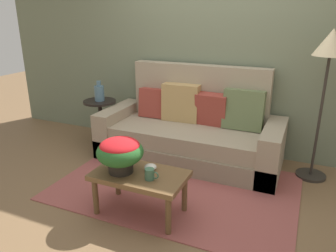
{
  "coord_description": "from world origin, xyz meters",
  "views": [
    {
      "loc": [
        1.15,
        -2.91,
        1.75
      ],
      "look_at": [
        -0.12,
        -0.02,
        0.65
      ],
      "focal_mm": 35.0,
      "sensor_mm": 36.0,
      "label": 1
    }
  ],
  "objects_px": {
    "side_table": "(100,114)",
    "coffee_mug": "(150,174)",
    "floor_lamp": "(329,58)",
    "snack_bowl": "(150,167)",
    "coffee_table": "(140,179)",
    "potted_plant": "(120,152)",
    "couch": "(191,132)",
    "table_vase": "(99,93)"
  },
  "relations": [
    {
      "from": "couch",
      "to": "snack_bowl",
      "type": "xyz_separation_m",
      "value": [
        0.06,
        -1.24,
        0.09
      ]
    },
    {
      "from": "couch",
      "to": "table_vase",
      "type": "relative_size",
      "value": 8.13
    },
    {
      "from": "coffee_table",
      "to": "snack_bowl",
      "type": "height_order",
      "value": "snack_bowl"
    },
    {
      "from": "floor_lamp",
      "to": "snack_bowl",
      "type": "xyz_separation_m",
      "value": [
        -1.35,
        -1.3,
        -0.88
      ]
    },
    {
      "from": "floor_lamp",
      "to": "snack_bowl",
      "type": "distance_m",
      "value": 2.07
    },
    {
      "from": "coffee_table",
      "to": "floor_lamp",
      "type": "distance_m",
      "value": 2.2
    },
    {
      "from": "side_table",
      "to": "snack_bowl",
      "type": "relative_size",
      "value": 5.54
    },
    {
      "from": "couch",
      "to": "coffee_mug",
      "type": "height_order",
      "value": "couch"
    },
    {
      "from": "potted_plant",
      "to": "table_vase",
      "type": "bearing_deg",
      "value": 130.52
    },
    {
      "from": "potted_plant",
      "to": "coffee_mug",
      "type": "relative_size",
      "value": 3.23
    },
    {
      "from": "couch",
      "to": "coffee_table",
      "type": "height_order",
      "value": "couch"
    },
    {
      "from": "side_table",
      "to": "coffee_mug",
      "type": "height_order",
      "value": "side_table"
    },
    {
      "from": "coffee_table",
      "to": "side_table",
      "type": "relative_size",
      "value": 1.34
    },
    {
      "from": "side_table",
      "to": "table_vase",
      "type": "distance_m",
      "value": 0.3
    },
    {
      "from": "table_vase",
      "to": "coffee_table",
      "type": "bearing_deg",
      "value": -44.64
    },
    {
      "from": "potted_plant",
      "to": "side_table",
      "type": "bearing_deg",
      "value": 130.69
    },
    {
      "from": "couch",
      "to": "snack_bowl",
      "type": "bearing_deg",
      "value": -87.34
    },
    {
      "from": "potted_plant",
      "to": "snack_bowl",
      "type": "xyz_separation_m",
      "value": [
        0.23,
        0.13,
        -0.16
      ]
    },
    {
      "from": "coffee_table",
      "to": "snack_bowl",
      "type": "bearing_deg",
      "value": 52.09
    },
    {
      "from": "coffee_table",
      "to": "potted_plant",
      "type": "distance_m",
      "value": 0.3
    },
    {
      "from": "floor_lamp",
      "to": "coffee_mug",
      "type": "xyz_separation_m",
      "value": [
        -1.28,
        -1.45,
        -0.86
      ]
    },
    {
      "from": "potted_plant",
      "to": "table_vase",
      "type": "xyz_separation_m",
      "value": [
        -1.13,
        1.32,
        0.13
      ]
    },
    {
      "from": "side_table",
      "to": "potted_plant",
      "type": "height_order",
      "value": "potted_plant"
    },
    {
      "from": "side_table",
      "to": "floor_lamp",
      "type": "relative_size",
      "value": 0.38
    },
    {
      "from": "potted_plant",
      "to": "coffee_mug",
      "type": "xyz_separation_m",
      "value": [
        0.3,
        -0.02,
        -0.14
      ]
    },
    {
      "from": "snack_bowl",
      "to": "coffee_table",
      "type": "bearing_deg",
      "value": -127.91
    },
    {
      "from": "side_table",
      "to": "coffee_mug",
      "type": "distance_m",
      "value": 1.97
    },
    {
      "from": "potted_plant",
      "to": "snack_bowl",
      "type": "bearing_deg",
      "value": 29.03
    },
    {
      "from": "coffee_mug",
      "to": "table_vase",
      "type": "distance_m",
      "value": 1.98
    },
    {
      "from": "coffee_table",
      "to": "coffee_mug",
      "type": "bearing_deg",
      "value": -26.05
    },
    {
      "from": "side_table",
      "to": "floor_lamp",
      "type": "height_order",
      "value": "floor_lamp"
    },
    {
      "from": "coffee_table",
      "to": "table_vase",
      "type": "bearing_deg",
      "value": 135.36
    },
    {
      "from": "couch",
      "to": "floor_lamp",
      "type": "distance_m",
      "value": 1.71
    },
    {
      "from": "coffee_mug",
      "to": "table_vase",
      "type": "height_order",
      "value": "table_vase"
    },
    {
      "from": "side_table",
      "to": "table_vase",
      "type": "bearing_deg",
      "value": -3.33
    },
    {
      "from": "couch",
      "to": "table_vase",
      "type": "distance_m",
      "value": 1.36
    },
    {
      "from": "coffee_mug",
      "to": "side_table",
      "type": "bearing_deg",
      "value": 136.89
    },
    {
      "from": "table_vase",
      "to": "snack_bowl",
      "type": "bearing_deg",
      "value": -41.32
    },
    {
      "from": "coffee_table",
      "to": "snack_bowl",
      "type": "relative_size",
      "value": 7.44
    },
    {
      "from": "snack_bowl",
      "to": "table_vase",
      "type": "relative_size",
      "value": 0.41
    },
    {
      "from": "coffee_mug",
      "to": "table_vase",
      "type": "relative_size",
      "value": 0.47
    },
    {
      "from": "side_table",
      "to": "floor_lamp",
      "type": "xyz_separation_m",
      "value": [
        2.72,
        0.11,
        0.89
      ]
    }
  ]
}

